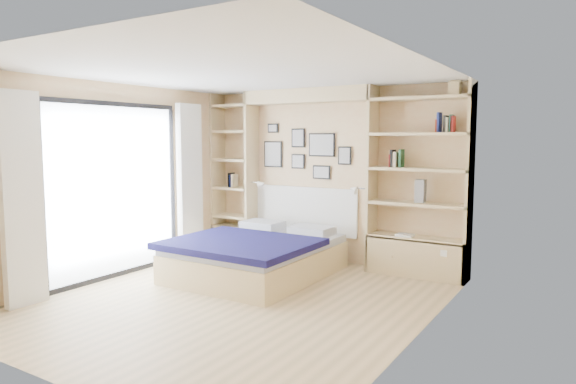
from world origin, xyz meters
The scene contains 8 objects.
ground centered at (0.00, 0.00, 0.00)m, with size 4.50×4.50×0.00m, color tan.
room_shell centered at (-0.39, 1.52, 1.08)m, with size 4.50×4.50×4.50m.
bed centered at (-0.45, 1.01, 0.28)m, with size 1.76×2.32×1.07m.
photo_gallery centered at (-0.45, 2.22, 1.60)m, with size 1.48×0.02×0.82m.
reading_lamps centered at (-0.30, 2.00, 1.10)m, with size 1.92×0.12×0.15m.
shelf_decor centered at (1.12, 2.07, 1.70)m, with size 3.58×0.23×2.03m.
deck centered at (-3.60, 0.00, 0.00)m, with size 3.20×4.00×0.05m, color brown.
deck_chair centered at (-3.77, 0.74, 0.43)m, with size 0.76×1.01×0.90m.
Camera 1 is at (3.37, -4.41, 1.80)m, focal length 32.00 mm.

